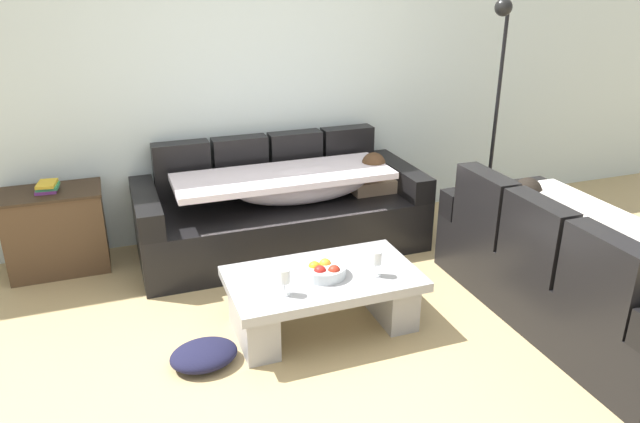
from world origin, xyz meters
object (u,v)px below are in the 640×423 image
couch_along_wall (285,210)px  wine_glass_near_left (284,277)px  side_cabinet (57,231)px  couch_near_window (573,270)px  book_stack_on_cabinet (47,187)px  crumpled_garment (204,355)px  wine_glass_near_right (376,259)px  floor_lamp (496,102)px  coffee_table (323,294)px  fruit_bowl (324,270)px

couch_along_wall → wine_glass_near_left: 1.45m
side_cabinet → couch_near_window: bearing=-30.5°
book_stack_on_cabinet → crumpled_garment: bearing=-62.3°
couch_near_window → wine_glass_near_right: (-1.28, 0.31, 0.16)m
book_stack_on_cabinet → floor_lamp: (3.60, -0.35, 0.44)m
book_stack_on_cabinet → floor_lamp: size_ratio=0.11×
couch_along_wall → coffee_table: 1.24m
wine_glass_near_left → wine_glass_near_right: same height
fruit_bowl → wine_glass_near_right: (0.31, -0.11, 0.07)m
coffee_table → book_stack_on_cabinet: bearing=138.2°
book_stack_on_cabinet → couch_near_window: bearing=-30.4°
wine_glass_near_left → floor_lamp: size_ratio=0.09×
couch_along_wall → couch_near_window: size_ratio=1.14×
coffee_table → couch_near_window: bearing=-15.2°
coffee_table → wine_glass_near_right: wine_glass_near_right is taller
fruit_bowl → floor_lamp: floor_lamp is taller
couch_near_window → book_stack_on_cabinet: bearing=59.6°
couch_near_window → book_stack_on_cabinet: 3.74m
wine_glass_near_right → side_cabinet: size_ratio=0.23×
coffee_table → floor_lamp: 2.42m
couch_along_wall → wine_glass_near_right: 1.37m
couch_near_window → wine_glass_near_left: 1.91m
side_cabinet → coffee_table: bearing=-41.9°
couch_along_wall → book_stack_on_cabinet: couch_along_wall is taller
couch_near_window → floor_lamp: size_ratio=1.02×
wine_glass_near_right → crumpled_garment: size_ratio=0.42×
side_cabinet → book_stack_on_cabinet: bearing=162.0°
couch_near_window → fruit_bowl: 1.64m
wine_glass_near_right → floor_lamp: bearing=36.4°
wine_glass_near_left → wine_glass_near_right: bearing=2.9°
floor_lamp → side_cabinet: bearing=174.5°
couch_along_wall → crumpled_garment: 1.66m
coffee_table → side_cabinet: (-1.62, 1.45, 0.08)m
wine_glass_near_left → couch_near_window: bearing=-8.4°
wine_glass_near_left → crumpled_garment: bearing=177.7°
coffee_table → wine_glass_near_left: bearing=-152.8°
couch_along_wall → side_cabinet: bearing=172.6°
coffee_table → wine_glass_near_right: size_ratio=7.23×
couch_along_wall → wine_glass_near_left: bearing=-107.0°
couch_along_wall → wine_glass_near_left: size_ratio=13.74×
couch_along_wall → wine_glass_near_left: (-0.42, -1.38, 0.16)m
wine_glass_near_right → side_cabinet: side_cabinet is taller
couch_near_window → wine_glass_near_left: (-1.88, 0.28, 0.16)m
couch_near_window → book_stack_on_cabinet: (-3.21, 1.89, 0.34)m
wine_glass_near_left → side_cabinet: size_ratio=0.23×
coffee_table → side_cabinet: size_ratio=1.67×
couch_along_wall → book_stack_on_cabinet: bearing=172.5°
couch_along_wall → crumpled_garment: (-0.92, -1.36, -0.27)m
coffee_table → floor_lamp: size_ratio=0.62×
couch_near_window → book_stack_on_cabinet: size_ratio=9.75×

